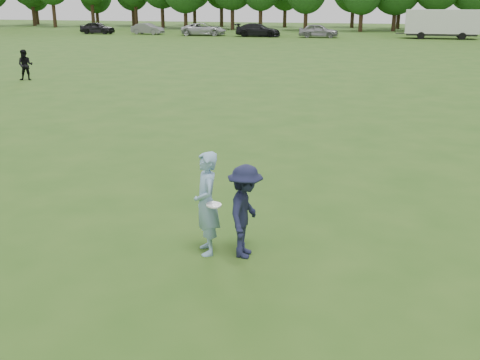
{
  "coord_description": "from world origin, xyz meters",
  "views": [
    {
      "loc": [
        2.61,
        -9.37,
        4.44
      ],
      "look_at": [
        0.0,
        0.59,
        1.1
      ],
      "focal_mm": 42.0,
      "sensor_mm": 36.0,
      "label": 1
    }
  ],
  "objects": [
    {
      "name": "car_a",
      "position": [
        -34.38,
        58.81,
        0.76
      ],
      "size": [
        4.48,
        1.84,
        1.52
      ],
      "primitive_type": "imported",
      "rotation": [
        0.0,
        0.0,
        1.56
      ],
      "color": "black",
      "rests_on": "ground"
    },
    {
      "name": "defender",
      "position": [
        0.35,
        -0.39,
        0.85
      ],
      "size": [
        0.65,
        1.11,
        1.7
      ],
      "primitive_type": "imported",
      "rotation": [
        0.0,
        0.0,
        1.58
      ],
      "color": "#181B35",
      "rests_on": "ground"
    },
    {
      "name": "car_d",
      "position": [
        -12.95,
        58.64,
        0.78
      ],
      "size": [
        5.46,
        2.38,
        1.56
      ],
      "primitive_type": "imported",
      "rotation": [
        0.0,
        0.0,
        1.61
      ],
      "color": "black",
      "rests_on": "ground"
    },
    {
      "name": "player_far_a",
      "position": [
        -17.18,
        18.52,
        0.86
      ],
      "size": [
        1.01,
        0.91,
        1.71
      ],
      "primitive_type": "imported",
      "rotation": [
        0.0,
        0.0,
        0.37
      ],
      "color": "black",
      "rests_on": "ground"
    },
    {
      "name": "car_b",
      "position": [
        -27.68,
        59.56,
        0.69
      ],
      "size": [
        4.36,
        1.97,
        1.39
      ],
      "primitive_type": "imported",
      "rotation": [
        0.0,
        0.0,
        1.45
      ],
      "color": "slate",
      "rests_on": "ground"
    },
    {
      "name": "car_e",
      "position": [
        -5.7,
        58.98,
        0.79
      ],
      "size": [
        4.7,
        2.05,
        1.58
      ],
      "primitive_type": "imported",
      "rotation": [
        0.0,
        0.0,
        1.61
      ],
      "color": "gray",
      "rests_on": "ground"
    },
    {
      "name": "ground",
      "position": [
        0.0,
        0.0,
        0.0
      ],
      "size": [
        200.0,
        200.0,
        0.0
      ],
      "primitive_type": "plane",
      "color": "#284F16",
      "rests_on": "ground"
    },
    {
      "name": "thrower",
      "position": [
        -0.35,
        -0.43,
        0.95
      ],
      "size": [
        0.72,
        0.82,
        1.9
      ],
      "primitive_type": "imported",
      "rotation": [
        0.0,
        0.0,
        -1.09
      ],
      "color": "#84ABCC",
      "rests_on": "ground"
    },
    {
      "name": "disc_in_play",
      "position": [
        -0.15,
        -0.63,
        1.02
      ],
      "size": [
        0.28,
        0.27,
        0.06
      ],
      "color": "white",
      "rests_on": "ground"
    },
    {
      "name": "cargo_trailer",
      "position": [
        8.08,
        60.35,
        1.78
      ],
      "size": [
        9.0,
        2.75,
        3.2
      ],
      "color": "silver",
      "rests_on": "ground"
    },
    {
      "name": "car_c",
      "position": [
        -19.95,
        59.07,
        0.77
      ],
      "size": [
        5.77,
        3.16,
        1.53
      ],
      "primitive_type": "imported",
      "rotation": [
        0.0,
        0.0,
        1.69
      ],
      "color": "#B7B8BC",
      "rests_on": "ground"
    }
  ]
}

